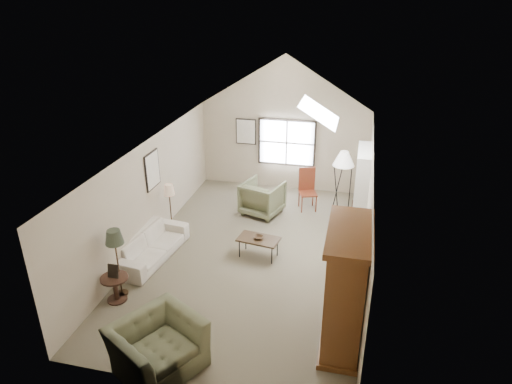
% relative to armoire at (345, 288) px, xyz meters
% --- Properties ---
extents(room_shell, '(5.01, 8.01, 4.00)m').
position_rel_armoire_xyz_m(room_shell, '(-2.18, 2.40, 2.11)').
color(room_shell, '#6D634E').
rests_on(room_shell, ground).
extents(window, '(1.72, 0.08, 1.42)m').
position_rel_armoire_xyz_m(window, '(-2.08, 6.36, 0.35)').
color(window, black).
rests_on(window, room_shell).
extents(skylight, '(0.80, 1.20, 0.52)m').
position_rel_armoire_xyz_m(skylight, '(-0.88, 3.30, 2.12)').
color(skylight, white).
rests_on(skylight, room_shell).
extents(wall_art, '(1.97, 3.71, 0.88)m').
position_rel_armoire_xyz_m(wall_art, '(-4.06, 4.34, 0.63)').
color(wall_art, black).
rests_on(wall_art, room_shell).
extents(armoire, '(0.60, 1.50, 2.20)m').
position_rel_armoire_xyz_m(armoire, '(0.00, 0.00, 0.00)').
color(armoire, brown).
rests_on(armoire, ground).
extents(tv_alcove, '(0.32, 1.30, 2.10)m').
position_rel_armoire_xyz_m(tv_alcove, '(0.16, 4.00, 0.05)').
color(tv_alcove, white).
rests_on(tv_alcove, ground).
extents(media_console, '(0.34, 1.18, 0.60)m').
position_rel_armoire_xyz_m(media_console, '(0.14, 4.00, -0.80)').
color(media_console, '#382316').
rests_on(media_console, ground).
extents(tv_panel, '(0.05, 0.90, 0.55)m').
position_rel_armoire_xyz_m(tv_panel, '(0.14, 4.00, -0.18)').
color(tv_panel, black).
rests_on(tv_panel, media_console).
extents(sofa, '(1.08, 2.22, 0.63)m').
position_rel_armoire_xyz_m(sofa, '(-4.38, 1.73, -0.79)').
color(sofa, beige).
rests_on(sofa, ground).
extents(armchair_near, '(1.66, 1.72, 0.86)m').
position_rel_armoire_xyz_m(armchair_near, '(-2.83, -1.30, -0.67)').
color(armchair_near, '#585B40').
rests_on(armchair_near, ground).
extents(armchair_far, '(1.23, 1.25, 0.92)m').
position_rel_armoire_xyz_m(armchair_far, '(-2.40, 4.50, -0.64)').
color(armchair_far, '#6C6E4D').
rests_on(armchair_far, ground).
extents(coffee_table, '(0.99, 0.65, 0.47)m').
position_rel_armoire_xyz_m(coffee_table, '(-2.01, 2.33, -0.86)').
color(coffee_table, '#3A2B18').
rests_on(coffee_table, ground).
extents(bowl, '(0.25, 0.25, 0.05)m').
position_rel_armoire_xyz_m(bowl, '(-2.01, 2.33, -0.60)').
color(bowl, '#3B2618').
rests_on(bowl, coffee_table).
extents(side_table, '(0.59, 0.59, 0.54)m').
position_rel_armoire_xyz_m(side_table, '(-4.38, 0.13, -0.83)').
color(side_table, '#382217').
rests_on(side_table, ground).
extents(side_chair, '(0.58, 0.58, 1.17)m').
position_rel_armoire_xyz_m(side_chair, '(-1.23, 5.02, -0.51)').
color(side_chair, maroon).
rests_on(side_chair, ground).
extents(tripod_lamp, '(0.69, 0.69, 1.90)m').
position_rel_armoire_xyz_m(tripod_lamp, '(-0.33, 4.73, -0.15)').
color(tripod_lamp, silver).
rests_on(tripod_lamp, ground).
extents(dark_lamp, '(0.40, 0.40, 1.49)m').
position_rel_armoire_xyz_m(dark_lamp, '(-4.38, 0.33, -0.35)').
color(dark_lamp, '#272C1F').
rests_on(dark_lamp, ground).
extents(tan_lamp, '(0.30, 0.30, 1.34)m').
position_rel_armoire_xyz_m(tan_lamp, '(-4.38, 2.93, -0.43)').
color(tan_lamp, tan).
rests_on(tan_lamp, ground).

